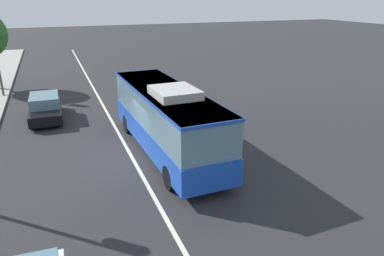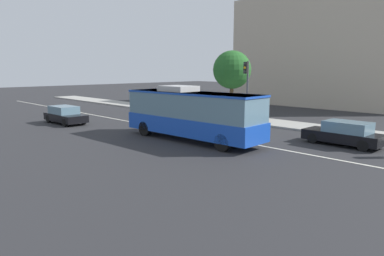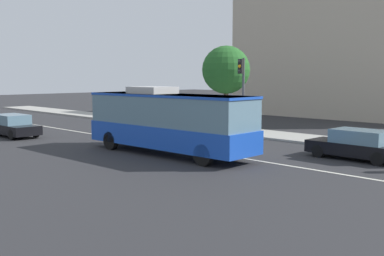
{
  "view_description": "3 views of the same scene",
  "coord_description": "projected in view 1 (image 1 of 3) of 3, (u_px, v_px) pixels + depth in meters",
  "views": [
    {
      "loc": [
        -15.47,
        2.99,
        7.21
      ],
      "look_at": [
        0.25,
        -3.21,
        0.92
      ],
      "focal_mm": 33.48,
      "sensor_mm": 36.0,
      "label": 1
    },
    {
      "loc": [
        15.53,
        -17.17,
        4.53
      ],
      "look_at": [
        0.07,
        -1.91,
        0.84
      ],
      "focal_mm": 32.42,
      "sensor_mm": 36.0,
      "label": 2
    },
    {
      "loc": [
        17.33,
        -17.42,
        4.03
      ],
      "look_at": [
        1.63,
        -1.77,
        1.51
      ],
      "focal_mm": 42.97,
      "sensor_mm": 36.0,
      "label": 3
    }
  ],
  "objects": [
    {
      "name": "ground_plane",
      "position": [
        131.0,
        156.0,
        17.03
      ],
      "size": [
        160.0,
        160.0,
        0.0
      ],
      "primitive_type": "plane",
      "color": "#28282B"
    },
    {
      "name": "transit_bus",
      "position": [
        166.0,
        117.0,
        16.88
      ],
      "size": [
        10.08,
        2.86,
        3.46
      ],
      "rotation": [
        0.0,
        0.0,
        0.04
      ],
      "color": "#1947B7",
      "rests_on": "ground_plane"
    },
    {
      "name": "sedan_black_ahead",
      "position": [
        45.0,
        107.0,
        21.98
      ],
      "size": [
        4.53,
        1.89,
        1.46
      ],
      "rotation": [
        0.0,
        0.0,
        3.12
      ],
      "color": "black",
      "rests_on": "ground_plane"
    },
    {
      "name": "lane_centre_line",
      "position": [
        131.0,
        156.0,
        17.03
      ],
      "size": [
        76.0,
        0.16,
        0.01
      ],
      "primitive_type": "cube",
      "color": "silver",
      "rests_on": "ground_plane"
    }
  ]
}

